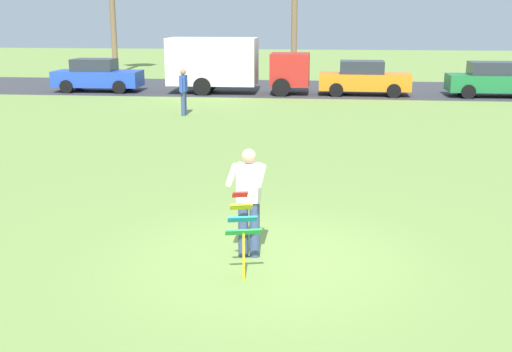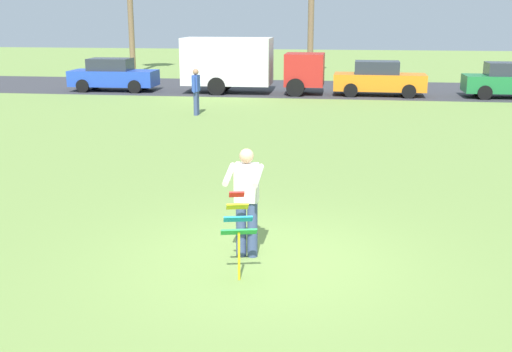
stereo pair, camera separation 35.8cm
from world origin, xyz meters
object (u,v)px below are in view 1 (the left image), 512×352
at_px(parked_car_green, 494,80).
at_px(person_walker_near, 184,91).
at_px(kite_held, 242,222).
at_px(parked_truck_red_cab, 230,64).
at_px(parked_car_orange, 364,79).
at_px(parked_car_blue, 97,76).
at_px(person_kite_flyer, 249,199).

height_order(parked_car_green, person_walker_near, person_walker_near).
height_order(kite_held, parked_truck_red_cab, parked_truck_red_cab).
relative_size(kite_held, parked_car_orange, 0.28).
bearing_deg(parked_car_blue, parked_car_green, 0.00).
bearing_deg(person_walker_near, parked_car_blue, 130.38).
bearing_deg(parked_car_orange, person_kite_flyer, -97.94).
bearing_deg(kite_held, person_kite_flyer, 90.02).
distance_m(parked_truck_red_cab, parked_car_green, 12.24).
bearing_deg(person_kite_flyer, parked_car_orange, 82.06).
bearing_deg(parked_truck_red_cab, parked_car_orange, 0.01).
bearing_deg(kite_held, parked_car_green, 67.82).
xyz_separation_m(parked_truck_red_cab, parked_car_green, (12.22, -0.00, -0.64)).
bearing_deg(kite_held, parked_truck_red_cab, 99.07).
bearing_deg(person_kite_flyer, parked_car_green, 67.10).
xyz_separation_m(parked_truck_red_cab, parked_car_orange, (6.34, 0.00, -0.64)).
relative_size(parked_car_green, person_walker_near, 2.43).
bearing_deg(parked_car_blue, kite_held, -65.04).
distance_m(person_kite_flyer, person_walker_near, 14.49).
xyz_separation_m(kite_held, parked_car_orange, (2.90, 21.54, -0.04)).
bearing_deg(parked_car_orange, person_walker_near, -135.57).
distance_m(parked_car_green, person_walker_near, 14.66).
height_order(parked_car_blue, parked_car_orange, same).
height_order(person_kite_flyer, parked_truck_red_cab, parked_truck_red_cab).
bearing_deg(parked_car_green, parked_truck_red_cab, 180.00).
bearing_deg(parked_car_orange, parked_truck_red_cab, -179.99).
relative_size(parked_truck_red_cab, person_walker_near, 3.88).
bearing_deg(parked_car_blue, person_walker_near, -49.62).
xyz_separation_m(person_kite_flyer, parked_car_blue, (-10.03, 20.79, -0.18)).
xyz_separation_m(parked_car_orange, parked_car_green, (5.88, -0.00, 0.00)).
bearing_deg(parked_car_blue, person_kite_flyer, -64.26).
bearing_deg(parked_truck_red_cab, person_walker_near, -95.87).
height_order(person_kite_flyer, kite_held, person_kite_flyer).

